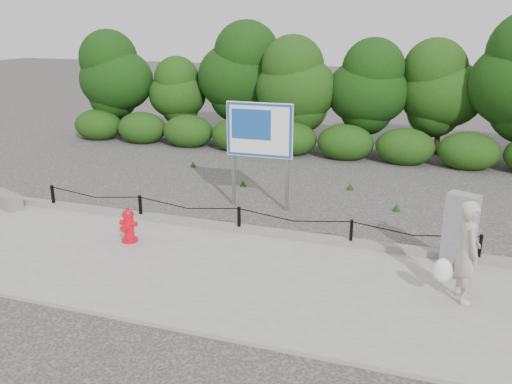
{
  "coord_description": "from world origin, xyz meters",
  "views": [
    {
      "loc": [
        4.01,
        -10.56,
        4.66
      ],
      "look_at": [
        0.33,
        0.2,
        1.0
      ],
      "focal_mm": 38.0,
      "sensor_mm": 36.0,
      "label": 1
    }
  ],
  "objects": [
    {
      "name": "ground",
      "position": [
        0.0,
        0.0,
        0.0
      ],
      "size": [
        90.0,
        90.0,
        0.0
      ],
      "primitive_type": "plane",
      "color": "#2D2B28",
      "rests_on": "ground"
    },
    {
      "name": "sidewalk",
      "position": [
        0.0,
        -2.0,
        0.04
      ],
      "size": [
        14.0,
        4.0,
        0.08
      ],
      "primitive_type": "cube",
      "color": "gray",
      "rests_on": "ground"
    },
    {
      "name": "curb",
      "position": [
        0.0,
        0.05,
        0.15
      ],
      "size": [
        14.0,
        0.22,
        0.14
      ],
      "primitive_type": "cube",
      "color": "slate",
      "rests_on": "sidewalk"
    },
    {
      "name": "chain_barrier",
      "position": [
        0.0,
        0.0,
        0.46
      ],
      "size": [
        10.06,
        0.06,
        0.6
      ],
      "color": "black",
      "rests_on": "sidewalk"
    },
    {
      "name": "treeline",
      "position": [
        0.88,
        8.93,
        2.52
      ],
      "size": [
        20.35,
        3.78,
        4.82
      ],
      "color": "black",
      "rests_on": "ground"
    },
    {
      "name": "fire_hydrant",
      "position": [
        -2.05,
        -1.26,
        0.44
      ],
      "size": [
        0.4,
        0.4,
        0.76
      ],
      "rotation": [
        0.0,
        0.0,
        -0.02
      ],
      "color": "red",
      "rests_on": "sidewalk"
    },
    {
      "name": "pedestrian",
      "position": [
        4.64,
        -1.62,
        0.94
      ],
      "size": [
        0.81,
        0.74,
        1.77
      ],
      "rotation": [
        0.0,
        0.0,
        1.88
      ],
      "color": "#ACA493",
      "rests_on": "sidewalk"
    },
    {
      "name": "concrete_block",
      "position": [
        -6.24,
        -0.3,
        0.26
      ],
      "size": [
        1.18,
        0.76,
        0.36
      ],
      "primitive_type": "cube",
      "rotation": [
        0.0,
        0.0,
        -0.37
      ],
      "color": "slate",
      "rests_on": "sidewalk"
    },
    {
      "name": "utility_cabinet",
      "position": [
        4.58,
        -0.3,
        0.82
      ],
      "size": [
        0.65,
        0.53,
        1.63
      ],
      "rotation": [
        0.0,
        0.0,
        -0.42
      ],
      "color": "#959597",
      "rests_on": "sidewalk"
    },
    {
      "name": "advertising_sign",
      "position": [
        -0.16,
        1.9,
        1.91
      ],
      "size": [
        1.7,
        0.17,
        2.71
      ],
      "rotation": [
        0.0,
        0.0,
        0.02
      ],
      "color": "slate",
      "rests_on": "ground"
    }
  ]
}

